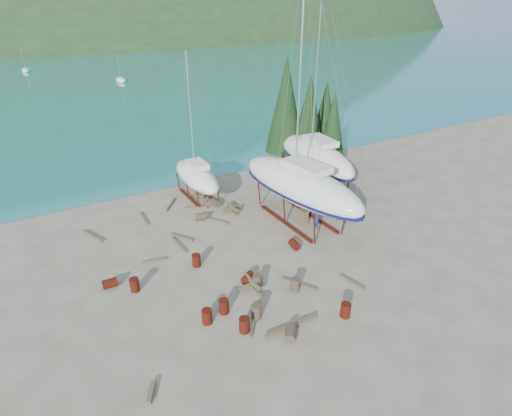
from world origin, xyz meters
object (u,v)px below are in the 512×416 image
large_sailboat_near (300,184)px  small_sailboat_shore (197,176)px  worker (317,218)px  large_sailboat_far (315,155)px

large_sailboat_near → small_sailboat_shore: 9.98m
small_sailboat_shore → worker: 11.73m
large_sailboat_near → large_sailboat_far: large_sailboat_near is taller
worker → large_sailboat_far: bearing=-33.1°
large_sailboat_near → small_sailboat_shore: (-5.24, 8.42, -1.15)m
worker → small_sailboat_shore: bearing=33.1°
large_sailboat_far → worker: (-5.25, -6.98, -2.18)m
small_sailboat_shore → large_sailboat_far: bearing=-15.7°
small_sailboat_shore → worker: bearing=-60.2°
large_sailboat_near → large_sailboat_far: bearing=36.5°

